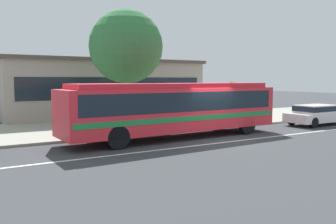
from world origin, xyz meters
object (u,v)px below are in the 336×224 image
object	(u,v)px
pedestrian_waiting_near_sign	(139,113)
street_tree_near_stop	(126,47)
sedan_far_ahead	(317,114)
bus_stop_sign	(232,97)
transit_bus	(175,106)

from	to	relation	value
pedestrian_waiting_near_sign	street_tree_near_stop	xyz separation A→B (m)	(0.44, 2.55, 3.73)
sedan_far_ahead	bus_stop_sign	xyz separation A→B (m)	(-5.06, 2.34, 1.08)
transit_bus	street_tree_near_stop	world-z (taller)	street_tree_near_stop
transit_bus	bus_stop_sign	size ratio (longest dim) A/B	4.35
sedan_far_ahead	street_tree_near_stop	distance (m)	12.75
street_tree_near_stop	sedan_far_ahead	bearing A→B (deg)	-25.37
sedan_far_ahead	bus_stop_sign	distance (m)	5.68
sedan_far_ahead	bus_stop_sign	world-z (taller)	bus_stop_sign
sedan_far_ahead	street_tree_near_stop	bearing A→B (deg)	154.63
sedan_far_ahead	pedestrian_waiting_near_sign	bearing A→B (deg)	167.00
transit_bus	bus_stop_sign	world-z (taller)	bus_stop_sign
bus_stop_sign	transit_bus	bearing A→B (deg)	-159.91
sedan_far_ahead	pedestrian_waiting_near_sign	world-z (taller)	pedestrian_waiting_near_sign
street_tree_near_stop	bus_stop_sign	bearing A→B (deg)	-25.80
sedan_far_ahead	pedestrian_waiting_near_sign	xyz separation A→B (m)	(-11.34, 2.62, 0.38)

